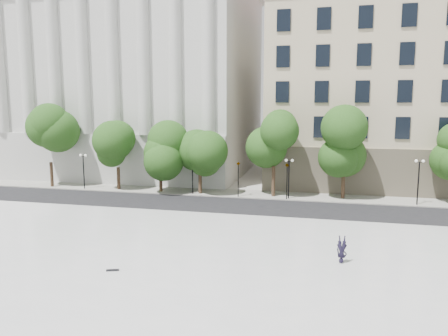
{
  "coord_description": "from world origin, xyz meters",
  "views": [
    {
      "loc": [
        8.46,
        -20.44,
        9.58
      ],
      "look_at": [
        1.43,
        10.0,
        4.9
      ],
      "focal_mm": 35.0,
      "sensor_mm": 36.0,
      "label": 1
    }
  ],
  "objects_px": {
    "person_lying": "(341,259)",
    "skateboard": "(113,270)",
    "traffic_light_west": "(238,163)",
    "traffic_light_east": "(287,164)"
  },
  "relations": [
    {
      "from": "person_lying",
      "to": "skateboard",
      "type": "relative_size",
      "value": 2.32
    },
    {
      "from": "person_lying",
      "to": "skateboard",
      "type": "bearing_deg",
      "value": -161.75
    },
    {
      "from": "traffic_light_east",
      "to": "skateboard",
      "type": "distance_m",
      "value": 23.37
    },
    {
      "from": "person_lying",
      "to": "skateboard",
      "type": "xyz_separation_m",
      "value": [
        -12.29,
        -4.07,
        -0.18
      ]
    },
    {
      "from": "traffic_light_east",
      "to": "person_lying",
      "type": "distance_m",
      "value": 18.64
    },
    {
      "from": "traffic_light_west",
      "to": "traffic_light_east",
      "type": "bearing_deg",
      "value": 0.0
    },
    {
      "from": "traffic_light_east",
      "to": "person_lying",
      "type": "bearing_deg",
      "value": -75.31
    },
    {
      "from": "traffic_light_east",
      "to": "skateboard",
      "type": "xyz_separation_m",
      "value": [
        -7.63,
        -21.86,
        -3.19
      ]
    },
    {
      "from": "traffic_light_west",
      "to": "person_lying",
      "type": "distance_m",
      "value": 20.42
    },
    {
      "from": "traffic_light_west",
      "to": "skateboard",
      "type": "height_order",
      "value": "traffic_light_west"
    }
  ]
}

